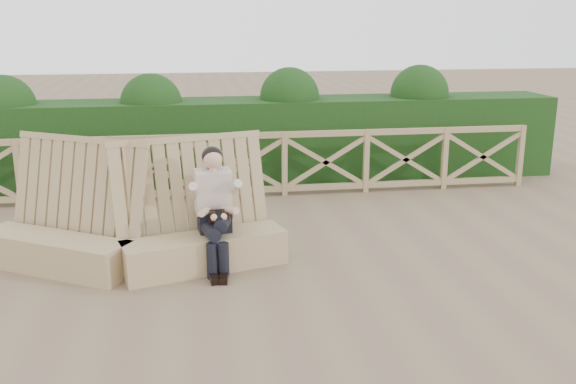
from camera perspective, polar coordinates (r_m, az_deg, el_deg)
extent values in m
plane|color=brown|center=(7.62, -1.66, -7.42)|extent=(60.00, 60.00, 0.00)
cube|color=#9F835A|center=(8.21, -19.99, -5.11)|extent=(1.93, 1.46, 0.42)
cube|color=#9F835A|center=(8.23, -19.09, -0.78)|extent=(1.90, 1.41, 1.54)
cube|color=#9F835A|center=(7.81, -7.40, -5.31)|extent=(2.02, 1.02, 0.42)
cube|color=#9F835A|center=(7.88, -8.14, -0.75)|extent=(2.00, 0.96, 1.54)
cube|color=black|center=(7.85, -6.54, -2.64)|extent=(0.42, 0.32, 0.24)
cube|color=#BFAD9D|center=(7.80, -6.68, 0.05)|extent=(0.46, 0.35, 0.57)
sphere|color=tan|center=(7.65, -6.71, 2.92)|extent=(0.25, 0.25, 0.23)
sphere|color=black|center=(7.68, -6.76, 3.14)|extent=(0.27, 0.27, 0.25)
cylinder|color=black|center=(7.63, -7.00, -3.35)|extent=(0.21, 0.51, 0.16)
cylinder|color=black|center=(7.65, -5.76, -2.67)|extent=(0.21, 0.52, 0.18)
cylinder|color=black|center=(7.51, -6.75, -6.14)|extent=(0.14, 0.14, 0.42)
cylinder|color=black|center=(7.51, -5.74, -6.12)|extent=(0.14, 0.14, 0.42)
cube|color=black|center=(7.49, -6.60, -7.61)|extent=(0.12, 0.27, 0.09)
cube|color=black|center=(7.48, -5.75, -7.61)|extent=(0.12, 0.27, 0.09)
cube|color=black|center=(7.64, -6.18, -2.29)|extent=(0.25, 0.16, 0.16)
cube|color=black|center=(7.45, -6.15, -2.21)|extent=(0.09, 0.10, 0.13)
cube|color=#957A57|center=(10.69, -4.15, 5.00)|extent=(10.10, 0.07, 0.10)
cube|color=#957A57|center=(10.89, -4.06, 0.18)|extent=(10.10, 0.07, 0.10)
cube|color=black|center=(11.92, -4.63, 4.58)|extent=(12.00, 1.20, 1.50)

